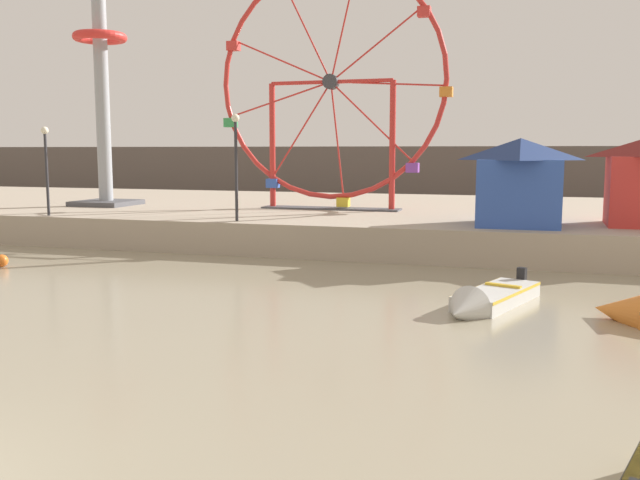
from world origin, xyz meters
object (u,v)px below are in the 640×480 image
at_px(promenade_lamp_far, 236,152).
at_px(ferris_wheel_red_frame, 331,87).
at_px(mooring_buoy_orange, 2,261).
at_px(carnival_booth_blue_tent, 519,180).
at_px(drop_tower_steel_tower, 102,88).
at_px(motorboat_pale_grey, 485,301).
at_px(promenade_lamp_near, 46,157).

bearing_deg(promenade_lamp_far, ferris_wheel_red_frame, 72.50).
relative_size(promenade_lamp_far, mooring_buoy_orange, 9.54).
bearing_deg(mooring_buoy_orange, carnival_booth_blue_tent, 22.43).
relative_size(drop_tower_steel_tower, carnival_booth_blue_tent, 3.59).
xyz_separation_m(ferris_wheel_red_frame, drop_tower_steel_tower, (-11.65, -1.06, 0.14)).
distance_m(ferris_wheel_red_frame, carnival_booth_blue_tent, 10.75).
bearing_deg(ferris_wheel_red_frame, motorboat_pale_grey, -59.12).
xyz_separation_m(promenade_lamp_far, mooring_buoy_orange, (-6.53, -5.56, -3.78)).
bearing_deg(drop_tower_steel_tower, promenade_lamp_far, -28.96).
bearing_deg(drop_tower_steel_tower, motorboat_pale_grey, -32.40).
height_order(ferris_wheel_red_frame, promenade_lamp_near, ferris_wheel_red_frame).
bearing_deg(ferris_wheel_red_frame, promenade_lamp_near, -148.22).
bearing_deg(promenade_lamp_near, drop_tower_steel_tower, 99.43).
relative_size(motorboat_pale_grey, carnival_booth_blue_tent, 1.32).
relative_size(motorboat_pale_grey, ferris_wheel_red_frame, 0.39).
height_order(motorboat_pale_grey, carnival_booth_blue_tent, carnival_booth_blue_tent).
distance_m(motorboat_pale_grey, ferris_wheel_red_frame, 17.26).
relative_size(carnival_booth_blue_tent, promenade_lamp_near, 0.89).
height_order(motorboat_pale_grey, mooring_buoy_orange, motorboat_pale_grey).
height_order(ferris_wheel_red_frame, mooring_buoy_orange, ferris_wheel_red_frame).
xyz_separation_m(motorboat_pale_grey, ferris_wheel_red_frame, (-8.14, 13.62, 6.80)).
bearing_deg(drop_tower_steel_tower, carnival_booth_blue_tent, -10.51).
relative_size(drop_tower_steel_tower, mooring_buoy_orange, 27.60).
xyz_separation_m(motorboat_pale_grey, promenade_lamp_near, (-18.87, 6.97, 3.55)).
distance_m(ferris_wheel_red_frame, drop_tower_steel_tower, 11.70).
xyz_separation_m(ferris_wheel_red_frame, mooring_buoy_orange, (-8.54, -11.95, -6.80)).
distance_m(motorboat_pale_grey, carnival_booth_blue_tent, 9.22).
distance_m(carnival_booth_blue_tent, mooring_buoy_orange, 18.86).
xyz_separation_m(motorboat_pale_grey, mooring_buoy_orange, (-16.69, 1.67, 0.00)).
bearing_deg(mooring_buoy_orange, motorboat_pale_grey, -5.70).
relative_size(motorboat_pale_grey, mooring_buoy_orange, 10.15).
distance_m(drop_tower_steel_tower, promenade_lamp_far, 11.46).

